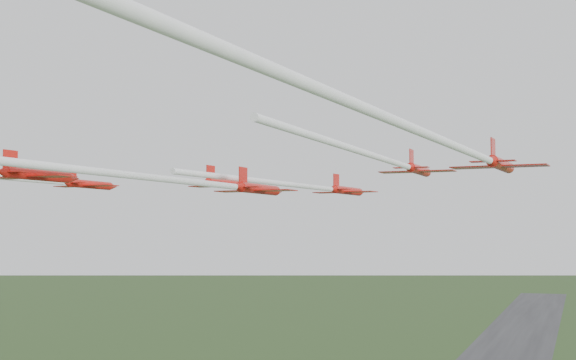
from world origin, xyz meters
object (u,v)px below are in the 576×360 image
(jet_lead, at_px, (316,187))
(jet_row2_left, at_px, (145,176))
(jet_row3_right, at_px, (457,147))
(jet_row3_mid, at_px, (163,179))
(jet_row2_right, at_px, (392,162))
(jet_row3_left, at_px, (26,179))

(jet_lead, xyz_separation_m, jet_row2_left, (-12.50, -23.81, 0.22))
(jet_row2_left, distance_m, jet_row3_right, 40.95)
(jet_lead, bearing_deg, jet_row3_mid, -83.83)
(jet_lead, xyz_separation_m, jet_row3_mid, (-1.13, -40.10, -1.35))
(jet_row2_left, xyz_separation_m, jet_row3_right, (37.17, -17.17, 0.24))
(jet_row2_left, distance_m, jet_row3_mid, 19.93)
(jet_lead, height_order, jet_row2_left, jet_row2_left)
(jet_row2_left, bearing_deg, jet_row2_right, 14.68)
(jet_lead, height_order, jet_row3_left, jet_lead)
(jet_row3_left, bearing_deg, jet_row2_left, 24.67)
(jet_lead, height_order, jet_row3_right, jet_row3_right)
(jet_lead, bearing_deg, jet_row3_left, -123.46)
(jet_row3_left, bearing_deg, jet_row3_mid, -21.87)
(jet_row2_left, height_order, jet_row3_left, jet_row2_left)
(jet_row2_left, bearing_deg, jet_row3_right, -17.35)
(jet_row3_left, height_order, jet_row3_right, jet_row3_right)
(jet_row3_left, relative_size, jet_row3_mid, 0.71)
(jet_row2_left, bearing_deg, jet_row3_left, -151.90)
(jet_row3_left, height_order, jet_row3_mid, jet_row3_left)
(jet_row3_left, distance_m, jet_row3_right, 51.21)
(jet_row2_right, height_order, jet_row3_right, jet_row2_right)
(jet_row3_left, xyz_separation_m, jet_row3_right, (49.67, -12.46, 0.59))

